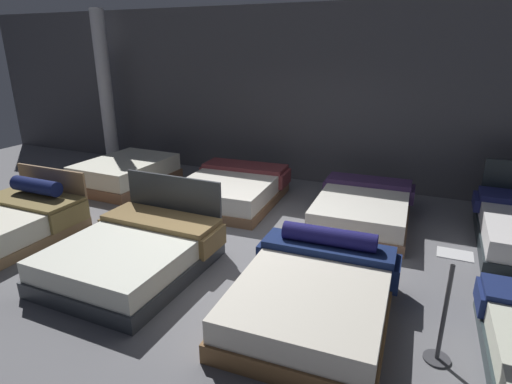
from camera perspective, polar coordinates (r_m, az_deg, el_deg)
name	(u,v)px	position (r m, az deg, el deg)	size (l,w,h in m)	color
ground_plane	(258,250)	(5.94, 0.30, -7.93)	(18.00, 18.00, 0.02)	slate
showroom_back_wall	(326,98)	(8.55, 9.61, 12.61)	(18.00, 0.06, 3.50)	#47474C
bed_0	(4,224)	(7.14, -31.22, -3.77)	(1.57, 2.03, 0.87)	#906F4D
bed_1	(135,253)	(5.51, -16.25, -8.05)	(1.69, 1.97, 1.02)	#2E3338
bed_2	(313,296)	(4.52, 7.79, -13.89)	(1.67, 2.05, 0.73)	brown
bed_4	(126,173)	(8.90, -17.32, 2.48)	(1.47, 1.94, 0.54)	brown
bed_5	(232,189)	(7.61, -3.34, 0.38)	(1.77, 2.13, 0.54)	brown
bed_6	(362,209)	(6.93, 14.34, -2.26)	(1.56, 2.10, 0.53)	#906B50
price_sign	(443,321)	(4.18, 24.26, -15.79)	(0.28, 0.24, 1.08)	#3F3F44
support_pillar	(105,90)	(10.49, -19.92, 12.95)	(0.30, 0.30, 3.50)	silver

